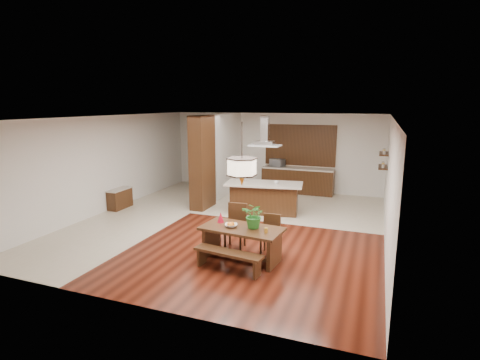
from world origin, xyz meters
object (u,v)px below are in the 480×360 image
at_px(dining_bench, 228,261).
at_px(kitchen_island, 264,198).
at_px(hallway_console, 120,199).
at_px(pendant_lantern, 242,155).
at_px(range_hood, 265,131).
at_px(microwave, 277,163).
at_px(dining_chair_left, 235,227).
at_px(dining_chair_right, 270,235).
at_px(fruit_bowl, 231,225).
at_px(island_cup, 276,182).
at_px(dining_table, 242,236).
at_px(foliage_plant, 255,215).

distance_m(dining_bench, kitchen_island, 4.11).
relative_size(hallway_console, pendant_lantern, 0.67).
xyz_separation_m(range_hood, microwave, (-0.37, 2.87, -1.37)).
xyz_separation_m(hallway_console, range_hood, (4.40, 1.11, 2.15)).
height_order(dining_chair_left, dining_chair_right, dining_chair_left).
bearing_deg(dining_bench, hallway_console, 148.82).
height_order(hallway_console, microwave, microwave).
relative_size(fruit_bowl, island_cup, 2.05).
distance_m(pendant_lantern, island_cup, 3.63).
bearing_deg(dining_table, dining_chair_left, 123.48).
distance_m(pendant_lantern, kitchen_island, 3.92).
distance_m(dining_chair_right, foliage_plant, 0.72).
distance_m(dining_table, fruit_bowl, 0.32).
height_order(dining_bench, dining_chair_left, dining_chair_left).
height_order(fruit_bowl, kitchen_island, kitchen_island).
xyz_separation_m(range_hood, island_cup, (0.38, -0.06, -1.48)).
bearing_deg(microwave, dining_chair_right, -55.02).
bearing_deg(pendant_lantern, fruit_bowl, -171.09).
bearing_deg(dining_bench, kitchen_island, 96.92).
bearing_deg(hallway_console, island_cup, 12.38).
bearing_deg(pendant_lantern, hallway_console, 154.62).
bearing_deg(dining_chair_left, microwave, 91.16).
bearing_deg(kitchen_island, pendant_lantern, -89.86).
xyz_separation_m(dining_chair_right, kitchen_island, (-1.03, 2.98, 0.04)).
relative_size(dining_chair_right, pendant_lantern, 0.67).
xyz_separation_m(foliage_plant, fruit_bowl, (-0.49, -0.10, -0.24)).
bearing_deg(dining_bench, range_hood, 96.92).
relative_size(dining_table, kitchen_island, 0.74).
height_order(pendant_lantern, kitchen_island, pendant_lantern).
bearing_deg(pendant_lantern, range_hood, 99.13).
bearing_deg(island_cup, dining_chair_right, -77.46).
distance_m(dining_table, foliage_plant, 0.53).
relative_size(dining_bench, dining_chair_left, 1.42).
bearing_deg(dining_table, foliage_plant, 13.75).
xyz_separation_m(fruit_bowl, kitchen_island, (-0.33, 3.49, -0.26)).
bearing_deg(microwave, hallway_console, -113.80).
distance_m(hallway_console, pendant_lantern, 5.81).
xyz_separation_m(dining_chair_right, island_cup, (-0.65, 2.92, 0.55)).
xyz_separation_m(dining_chair_right, range_hood, (-1.03, 2.99, 2.03)).
distance_m(dining_chair_left, microwave, 5.83).
distance_m(dining_chair_left, island_cup, 2.89).
distance_m(dining_bench, fruit_bowl, 0.80).
distance_m(dining_bench, pendant_lantern, 2.13).
bearing_deg(fruit_bowl, island_cup, 89.10).
bearing_deg(dining_chair_left, hallway_console, 154.32).
distance_m(pendant_lantern, fruit_bowl, 1.52).
relative_size(hallway_console, kitchen_island, 0.37).
relative_size(dining_bench, microwave, 2.83).
xyz_separation_m(dining_bench, dining_chair_left, (-0.31, 1.17, 0.30)).
bearing_deg(range_hood, pendant_lantern, -80.87).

